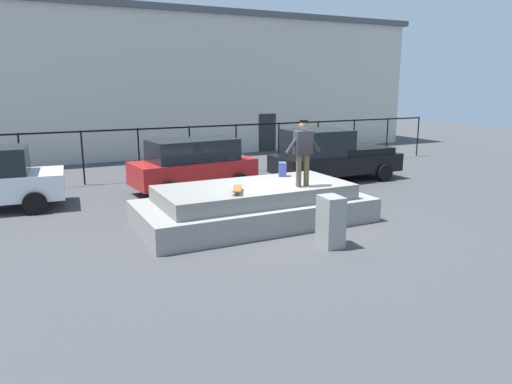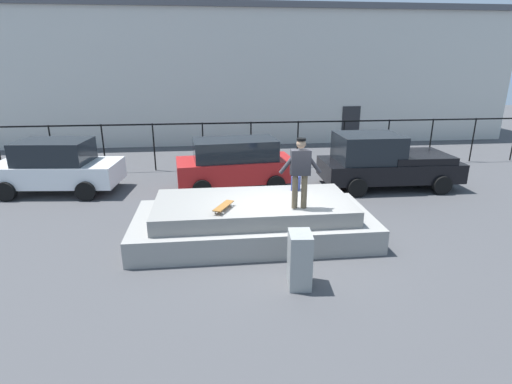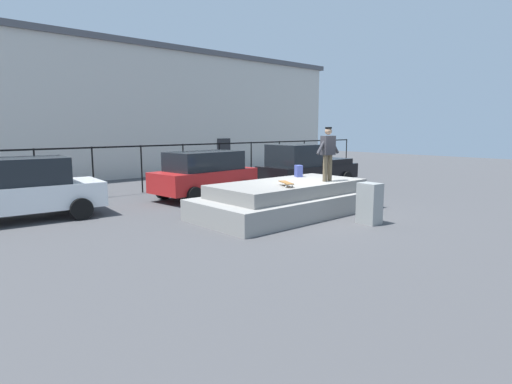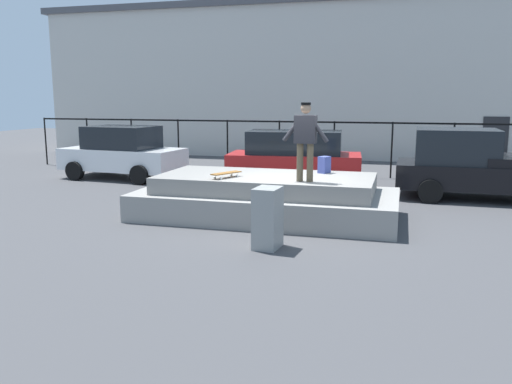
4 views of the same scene
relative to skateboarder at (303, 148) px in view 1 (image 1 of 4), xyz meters
name	(u,v)px [view 1 (image 1 of 4)]	position (x,y,z in m)	size (l,w,h in m)	color
ground_plane	(285,223)	(-0.36, 0.24, -1.97)	(60.00, 60.00, 0.00)	#424244
concrete_ledge	(254,205)	(-1.03, 0.67, -1.52)	(6.01, 2.85, 1.00)	gray
skateboarder	(303,148)	(0.00, 0.00, 0.00)	(1.01, 0.26, 1.68)	brown
skateboard	(237,189)	(-1.80, 0.05, -0.87)	(0.54, 0.80, 0.12)	brown
backpack	(282,169)	(0.22, 1.40, -0.78)	(0.28, 0.20, 0.40)	#3F4C99
car_red_hatchback_mid	(193,164)	(-1.22, 4.89, -1.04)	(4.20, 2.30, 1.77)	#B21E1E
car_black_pickup_far	(332,155)	(4.07, 4.46, -1.03)	(4.82, 2.32, 1.92)	black
utility_box	(331,221)	(-0.36, -1.79, -1.40)	(0.44, 0.60, 1.14)	gray
fence_row	(190,142)	(-0.36, 7.73, -0.64)	(24.06, 0.06, 1.95)	black
warehouse_building	(139,83)	(-0.36, 15.66, 1.62)	(30.79, 6.35, 7.18)	beige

